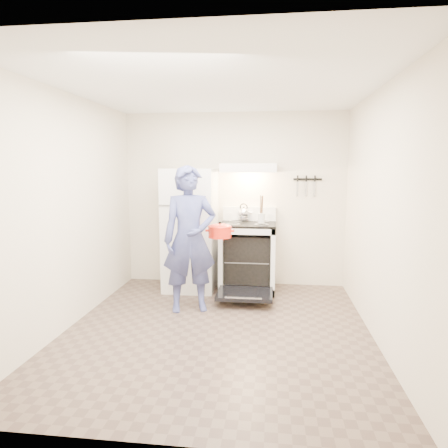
{
  "coord_description": "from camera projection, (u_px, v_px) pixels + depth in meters",
  "views": [
    {
      "loc": [
        0.56,
        -4.0,
        1.71
      ],
      "look_at": [
        -0.05,
        1.0,
        1.0
      ],
      "focal_mm": 32.0,
      "sensor_mm": 36.0,
      "label": 1
    }
  ],
  "objects": [
    {
      "name": "person",
      "position": [
        190.0,
        239.0,
        4.74
      ],
      "size": [
        0.73,
        0.59,
        1.74
      ],
      "primitive_type": "imported",
      "rotation": [
        0.0,
        0.0,
        0.32
      ],
      "color": "navy",
      "rests_on": "floor"
    },
    {
      "name": "knife_strip",
      "position": [
        308.0,
        179.0,
        5.65
      ],
      "size": [
        0.4,
        0.02,
        0.03
      ],
      "primitive_type": "cube",
      "color": "black",
      "rests_on": "back_wall"
    },
    {
      "name": "back_wall",
      "position": [
        234.0,
        200.0,
        5.84
      ],
      "size": [
        3.2,
        0.02,
        2.5
      ],
      "primitive_type": "cube",
      "color": "beige",
      "rests_on": "ground"
    },
    {
      "name": "range_hood",
      "position": [
        249.0,
        168.0,
        5.5
      ],
      "size": [
        0.76,
        0.5,
        0.12
      ],
      "primitive_type": "cube",
      "color": "white",
      "rests_on": "back_wall"
    },
    {
      "name": "oven_door",
      "position": [
        245.0,
        294.0,
        5.06
      ],
      "size": [
        0.7,
        0.54,
        0.04
      ],
      "primitive_type": "cube",
      "color": "black",
      "rests_on": "floor"
    },
    {
      "name": "dutch_oven",
      "position": [
        220.0,
        232.0,
        4.92
      ],
      "size": [
        0.36,
        0.29,
        0.23
      ],
      "primitive_type": null,
      "color": "red",
      "rests_on": "person"
    },
    {
      "name": "cooktop",
      "position": [
        248.0,
        224.0,
        5.53
      ],
      "size": [
        0.76,
        0.65,
        0.03
      ],
      "primitive_type": "cube",
      "color": "black",
      "rests_on": "stove_body"
    },
    {
      "name": "stove_body",
      "position": [
        248.0,
        258.0,
        5.6
      ],
      "size": [
        0.76,
        0.65,
        0.92
      ],
      "primitive_type": "cube",
      "color": "white",
      "rests_on": "floor"
    },
    {
      "name": "refrigerator",
      "position": [
        191.0,
        229.0,
        5.62
      ],
      "size": [
        0.7,
        0.7,
        1.7
      ],
      "primitive_type": "cube",
      "color": "white",
      "rests_on": "floor"
    },
    {
      "name": "backsplash",
      "position": [
        249.0,
        214.0,
        5.8
      ],
      "size": [
        0.76,
        0.07,
        0.2
      ],
      "primitive_type": "cube",
      "color": "white",
      "rests_on": "cooktop"
    },
    {
      "name": "floor",
      "position": [
        217.0,
        330.0,
        4.24
      ],
      "size": [
        3.6,
        3.6,
        0.0
      ],
      "primitive_type": "plane",
      "color": "brown",
      "rests_on": "ground"
    },
    {
      "name": "oven_rack",
      "position": [
        248.0,
        259.0,
        5.6
      ],
      "size": [
        0.6,
        0.52,
        0.01
      ],
      "primitive_type": "cube",
      "color": "gray",
      "rests_on": "stove_body"
    },
    {
      "name": "pizza_stone",
      "position": [
        245.0,
        257.0,
        5.69
      ],
      "size": [
        0.31,
        0.31,
        0.02
      ],
      "primitive_type": "cylinder",
      "color": "#806349",
      "rests_on": "oven_rack"
    },
    {
      "name": "utensil_jar",
      "position": [
        261.0,
        218.0,
        5.32
      ],
      "size": [
        0.1,
        0.1,
        0.13
      ],
      "primitive_type": "cylinder",
      "rotation": [
        0.0,
        0.0,
        0.13
      ],
      "color": "silver",
      "rests_on": "cooktop"
    },
    {
      "name": "tea_kettle",
      "position": [
        244.0,
        212.0,
        5.74
      ],
      "size": [
        0.21,
        0.17,
        0.25
      ],
      "primitive_type": null,
      "color": "silver",
      "rests_on": "cooktop"
    }
  ]
}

